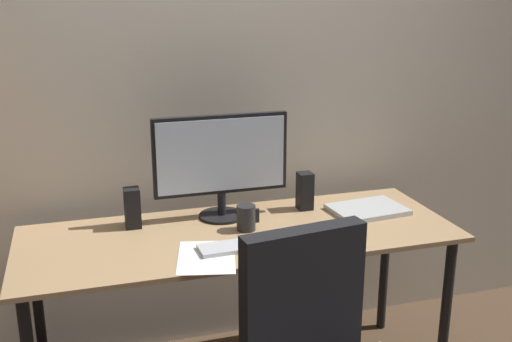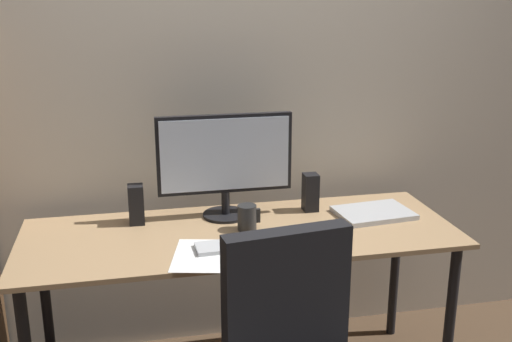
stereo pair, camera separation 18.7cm
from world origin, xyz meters
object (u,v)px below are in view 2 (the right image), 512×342
Objects in this scene: desk at (241,249)px; speaker_left at (136,205)px; keyboard at (233,246)px; speaker_right at (310,192)px; monitor at (225,159)px; coffee_mug at (247,217)px; mouse at (286,239)px; laptop at (374,213)px.

desk is 0.48m from speaker_left.
speaker_right is at bearing 36.92° from keyboard.
desk is at bearing -80.51° from monitor.
keyboard is 1.71× the size of speaker_left.
speaker_left is (-0.41, 0.18, 0.17)m from desk.
coffee_mug is 0.63× the size of speaker_left.
speaker_right is (0.38, -0.01, -0.17)m from monitor.
speaker_left is (-0.57, 0.33, 0.07)m from mouse.
mouse is at bearing -121.43° from speaker_right.
desk is 18.53× the size of mouse.
coffee_mug is 0.36m from speaker_right.
monitor is at bearing 1.18° from speaker_left.
mouse is (0.15, -0.15, 0.10)m from desk.
mouse reaches higher than keyboard.
speaker_right is at bearing 0.00° from speaker_left.
keyboard is at bearing 175.51° from mouse.
keyboard is at bearing -140.54° from speaker_right.
keyboard reaches higher than desk.
mouse is 0.21m from coffee_mug.
desk is at bearing -156.87° from coffee_mug.
mouse is 0.50m from laptop.
monitor is (-0.03, 0.19, 0.34)m from desk.
coffee_mug is at bearing -152.82° from speaker_right.
keyboard is 0.21m from mouse.
mouse is at bearing -161.22° from laptop.
monitor is 1.81× the size of laptop.
coffee_mug reaches higher than desk.
speaker_left is at bearing 133.98° from keyboard.
laptop is (0.45, 0.21, -0.01)m from mouse.
coffee_mug reaches higher than mouse.
mouse is at bearing -44.41° from desk.
laptop reaches higher than keyboard.
mouse is at bearing 0.31° from keyboard.
speaker_left is 0.76m from speaker_right.
laptop is (0.64, -0.13, -0.25)m from monitor.
keyboard is 0.70m from laptop.
laptop is (0.66, 0.22, 0.00)m from keyboard.
monitor is 0.70m from laptop.
speaker_left reaches higher than laptop.
coffee_mug is 0.47m from speaker_left.
laptop is (0.61, 0.06, 0.09)m from desk.
coffee_mug is 0.33× the size of laptop.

